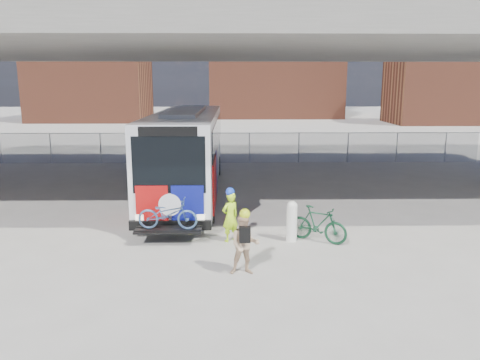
{
  "coord_description": "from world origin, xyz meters",
  "views": [
    {
      "loc": [
        -0.08,
        -16.15,
        4.79
      ],
      "look_at": [
        0.19,
        -0.85,
        1.6
      ],
      "focal_mm": 35.0,
      "sensor_mm": 36.0,
      "label": 1
    }
  ],
  "objects_px": {
    "bus": "(187,146)",
    "cyclist_hivis": "(230,216)",
    "bollard": "(292,220)",
    "cyclist_tan": "(245,244)",
    "bike_parked": "(318,224)"
  },
  "relations": [
    {
      "from": "bollard",
      "to": "cyclist_tan",
      "type": "bearing_deg",
      "value": -120.8
    },
    {
      "from": "bus",
      "to": "cyclist_hivis",
      "type": "height_order",
      "value": "bus"
    },
    {
      "from": "bus",
      "to": "bike_parked",
      "type": "xyz_separation_m",
      "value": [
        4.55,
        -6.41,
        -1.55
      ]
    },
    {
      "from": "cyclist_tan",
      "to": "cyclist_hivis",
      "type": "bearing_deg",
      "value": 96.59
    },
    {
      "from": "bus",
      "to": "cyclist_tan",
      "type": "bearing_deg",
      "value": -75.82
    },
    {
      "from": "bollard",
      "to": "bike_parked",
      "type": "bearing_deg",
      "value": -6.78
    },
    {
      "from": "bollard",
      "to": "bike_parked",
      "type": "distance_m",
      "value": 0.81
    },
    {
      "from": "bus",
      "to": "cyclist_hivis",
      "type": "xyz_separation_m",
      "value": [
        1.87,
        -6.32,
        -1.29
      ]
    },
    {
      "from": "bollard",
      "to": "cyclist_hivis",
      "type": "height_order",
      "value": "cyclist_hivis"
    },
    {
      "from": "bollard",
      "to": "cyclist_tan",
      "type": "xyz_separation_m",
      "value": [
        -1.51,
        -2.54,
        0.14
      ]
    },
    {
      "from": "bus",
      "to": "bike_parked",
      "type": "bearing_deg",
      "value": -54.67
    },
    {
      "from": "cyclist_hivis",
      "to": "cyclist_tan",
      "type": "distance_m",
      "value": 2.57
    },
    {
      "from": "bike_parked",
      "to": "cyclist_tan",
      "type": "bearing_deg",
      "value": 168.17
    },
    {
      "from": "bus",
      "to": "cyclist_tan",
      "type": "relative_size",
      "value": 7.49
    },
    {
      "from": "bus",
      "to": "bollard",
      "type": "relative_size",
      "value": 10.21
    }
  ]
}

